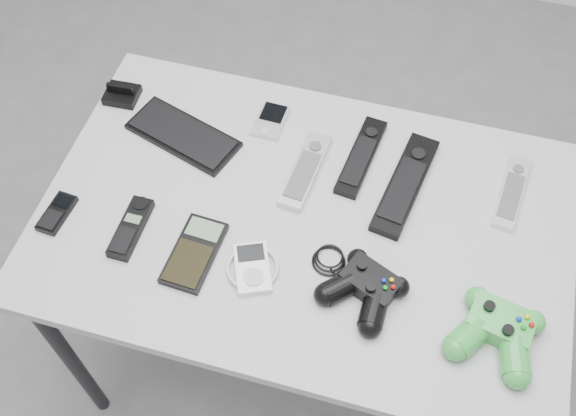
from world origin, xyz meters
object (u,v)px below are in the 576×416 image
(pda_keyboard, at_px, (183,135))
(mobile_phone, at_px, (57,213))
(pda, at_px, (271,120))
(controller_black, at_px, (366,287))
(remote_silver_a, at_px, (306,170))
(controller_green, at_px, (498,330))
(desk, at_px, (304,234))
(calculator, at_px, (194,253))
(remote_silver_b, at_px, (512,191))
(remote_black_a, at_px, (361,156))
(mp3_player, at_px, (252,268))
(cordless_handset, at_px, (131,228))
(remote_black_b, at_px, (405,184))

(pda_keyboard, relative_size, mobile_phone, 2.59)
(pda, xyz_separation_m, controller_black, (0.29, -0.36, 0.02))
(remote_silver_a, xyz_separation_m, controller_green, (0.42, -0.26, 0.02))
(controller_black, height_order, controller_green, controller_green)
(pda_keyboard, bearing_deg, controller_green, -4.31)
(desk, distance_m, remote_silver_a, 0.13)
(remote_silver_a, relative_size, calculator, 1.25)
(remote_silver_a, height_order, remote_silver_b, remote_silver_a)
(remote_black_a, relative_size, controller_green, 1.25)
(calculator, distance_m, mp3_player, 0.12)
(remote_black_a, height_order, mp3_player, remote_black_a)
(pda, height_order, cordless_handset, cordless_handset)
(mp3_player, relative_size, controller_green, 0.63)
(desk, height_order, pda_keyboard, pda_keyboard)
(remote_silver_a, height_order, mobile_phone, remote_silver_a)
(mobile_phone, distance_m, controller_green, 0.88)
(remote_silver_b, height_order, mobile_phone, remote_silver_b)
(calculator, bearing_deg, desk, 40.45)
(cordless_handset, bearing_deg, desk, 20.86)
(calculator, bearing_deg, cordless_handset, 175.94)
(controller_black, bearing_deg, remote_silver_a, 149.80)
(calculator, height_order, mp3_player, mp3_player)
(remote_silver_a, distance_m, remote_black_b, 0.21)
(pda_keyboard, height_order, mp3_player, mp3_player)
(remote_black_a, bearing_deg, controller_black, -69.85)
(controller_green, bearing_deg, cordless_handset, -171.00)
(calculator, distance_m, controller_green, 0.58)
(desk, bearing_deg, remote_silver_a, 103.93)
(remote_black_b, height_order, mp3_player, remote_black_b)
(pda_keyboard, distance_m, remote_black_a, 0.39)
(desk, distance_m, pda_keyboard, 0.34)
(desk, relative_size, mobile_phone, 11.16)
(remote_black_a, relative_size, remote_silver_b, 1.13)
(pda_keyboard, distance_m, controller_green, 0.76)
(remote_black_b, height_order, calculator, remote_black_b)
(controller_green, bearing_deg, mobile_phone, -170.16)
(desk, height_order, remote_black_a, remote_black_a)
(remote_silver_b, relative_size, controller_green, 1.11)
(cordless_handset, xyz_separation_m, calculator, (0.14, -0.02, -0.00))
(remote_black_a, bearing_deg, desk, -106.86)
(remote_silver_b, bearing_deg, controller_black, -122.16)
(pda, relative_size, remote_silver_a, 0.48)
(mobile_phone, bearing_deg, cordless_handset, 7.03)
(pda, distance_m, controller_black, 0.46)
(desk, height_order, mp3_player, mp3_player)
(desk, height_order, remote_black_b, remote_black_b)
(controller_black, bearing_deg, pda, 152.43)
(remote_black_b, bearing_deg, pda, 172.75)
(desk, bearing_deg, pda_keyboard, 156.71)
(desk, distance_m, pda, 0.27)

